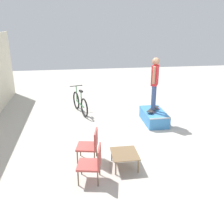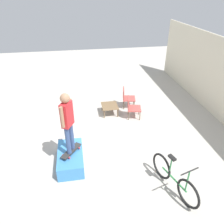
{
  "view_description": "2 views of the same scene",
  "coord_description": "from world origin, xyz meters",
  "px_view_note": "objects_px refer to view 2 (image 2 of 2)",
  "views": [
    {
      "loc": [
        -6.79,
        1.77,
        3.52
      ],
      "look_at": [
        0.03,
        0.76,
        0.95
      ],
      "focal_mm": 40.0,
      "sensor_mm": 36.0,
      "label": 1
    },
    {
      "loc": [
        6.3,
        -0.57,
        4.65
      ],
      "look_at": [
        0.03,
        0.5,
        0.93
      ],
      "focal_mm": 35.0,
      "sensor_mm": 36.0,
      "label": 2
    }
  ],
  "objects_px": {
    "skate_ramp_box": "(71,158)",
    "coffee_table": "(110,106)",
    "skateboard_on_ramp": "(71,151)",
    "bicycle": "(174,178)",
    "patio_chair_right": "(132,107)",
    "person_skater": "(67,119)",
    "patio_chair_left": "(127,97)"
  },
  "relations": [
    {
      "from": "skate_ramp_box",
      "to": "coffee_table",
      "type": "height_order",
      "value": "skate_ramp_box"
    },
    {
      "from": "patio_chair_left",
      "to": "patio_chair_right",
      "type": "relative_size",
      "value": 1.0
    },
    {
      "from": "skate_ramp_box",
      "to": "person_skater",
      "type": "xyz_separation_m",
      "value": [
        0.02,
        0.04,
        1.38
      ]
    },
    {
      "from": "person_skater",
      "to": "coffee_table",
      "type": "height_order",
      "value": "person_skater"
    },
    {
      "from": "person_skater",
      "to": "patio_chair_left",
      "type": "bearing_deg",
      "value": 169.97
    },
    {
      "from": "person_skater",
      "to": "patio_chair_left",
      "type": "distance_m",
      "value": 4.14
    },
    {
      "from": "patio_chair_right",
      "to": "coffee_table",
      "type": "bearing_deg",
      "value": 74.24
    },
    {
      "from": "skateboard_on_ramp",
      "to": "bicycle",
      "type": "height_order",
      "value": "bicycle"
    },
    {
      "from": "skate_ramp_box",
      "to": "coffee_table",
      "type": "relative_size",
      "value": 1.89
    },
    {
      "from": "coffee_table",
      "to": "patio_chair_right",
      "type": "distance_m",
      "value": 0.94
    },
    {
      "from": "patio_chair_left",
      "to": "coffee_table",
      "type": "bearing_deg",
      "value": 130.15
    },
    {
      "from": "skate_ramp_box",
      "to": "coffee_table",
      "type": "xyz_separation_m",
      "value": [
        -2.7,
        1.61,
        0.13
      ]
    },
    {
      "from": "skate_ramp_box",
      "to": "person_skater",
      "type": "distance_m",
      "value": 1.38
    },
    {
      "from": "skate_ramp_box",
      "to": "patio_chair_left",
      "type": "relative_size",
      "value": 1.63
    },
    {
      "from": "coffee_table",
      "to": "patio_chair_left",
      "type": "bearing_deg",
      "value": 119.08
    },
    {
      "from": "skate_ramp_box",
      "to": "patio_chair_right",
      "type": "bearing_deg",
      "value": 133.07
    },
    {
      "from": "skateboard_on_ramp",
      "to": "bicycle",
      "type": "xyz_separation_m",
      "value": [
        1.39,
        2.56,
        -0.12
      ]
    },
    {
      "from": "bicycle",
      "to": "skateboard_on_ramp",
      "type": "bearing_deg",
      "value": -135.12
    },
    {
      "from": "skateboard_on_ramp",
      "to": "patio_chair_right",
      "type": "bearing_deg",
      "value": 171.23
    },
    {
      "from": "person_skater",
      "to": "patio_chair_right",
      "type": "xyz_separation_m",
      "value": [
        -2.3,
        2.39,
        -1.11
      ]
    },
    {
      "from": "skateboard_on_ramp",
      "to": "patio_chair_right",
      "type": "xyz_separation_m",
      "value": [
        -2.3,
        2.39,
        -0.02
      ]
    },
    {
      "from": "skateboard_on_ramp",
      "to": "person_skater",
      "type": "bearing_deg",
      "value": -52.66
    },
    {
      "from": "coffee_table",
      "to": "bicycle",
      "type": "xyz_separation_m",
      "value": [
        4.11,
        1.0,
        0.05
      ]
    },
    {
      "from": "skate_ramp_box",
      "to": "bicycle",
      "type": "distance_m",
      "value": 2.97
    },
    {
      "from": "coffee_table",
      "to": "patio_chair_left",
      "type": "height_order",
      "value": "patio_chair_left"
    },
    {
      "from": "skate_ramp_box",
      "to": "patio_chair_left",
      "type": "bearing_deg",
      "value": 142.37
    },
    {
      "from": "person_skater",
      "to": "coffee_table",
      "type": "xyz_separation_m",
      "value": [
        -2.73,
        1.57,
        -1.25
      ]
    },
    {
      "from": "skate_ramp_box",
      "to": "coffee_table",
      "type": "distance_m",
      "value": 3.15
    },
    {
      "from": "skate_ramp_box",
      "to": "person_skater",
      "type": "bearing_deg",
      "value": 61.15
    },
    {
      "from": "coffee_table",
      "to": "bicycle",
      "type": "height_order",
      "value": "bicycle"
    },
    {
      "from": "coffee_table",
      "to": "patio_chair_right",
      "type": "xyz_separation_m",
      "value": [
        0.42,
        0.83,
        0.14
      ]
    },
    {
      "from": "skate_ramp_box",
      "to": "patio_chair_right",
      "type": "xyz_separation_m",
      "value": [
        -2.28,
        2.44,
        0.27
      ]
    }
  ]
}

